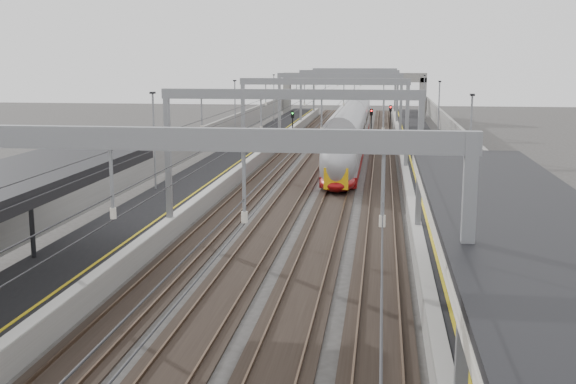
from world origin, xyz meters
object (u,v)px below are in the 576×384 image
(train, at_px, (351,134))
(bench, at_px, (499,330))
(signal_green, at_px, (293,121))
(overbridge, at_px, (354,83))

(train, height_order, bench, train)
(signal_green, bearing_deg, overbridge, 81.70)
(bench, bearing_deg, signal_green, 102.74)
(overbridge, distance_m, bench, 93.74)
(overbridge, relative_size, train, 0.47)
(bench, xyz_separation_m, signal_green, (-13.04, 57.72, 0.88))
(train, xyz_separation_m, bench, (6.34, -49.00, -0.47))
(signal_green, bearing_deg, train, -52.44)
(overbridge, height_order, signal_green, overbridge)
(train, height_order, signal_green, train)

